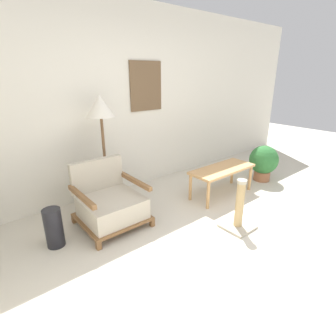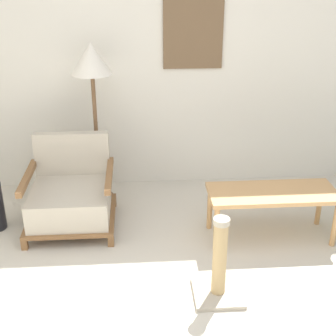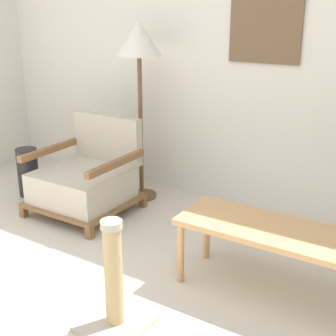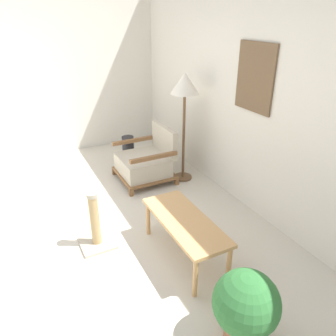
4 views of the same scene
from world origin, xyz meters
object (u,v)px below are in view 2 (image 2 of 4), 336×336
(armchair, at_px, (71,196))
(scratching_post, at_px, (219,270))
(coffee_table, at_px, (272,197))
(floor_lamp, at_px, (92,68))

(armchair, distance_m, scratching_post, 1.53)
(scratching_post, bearing_deg, coffee_table, 52.21)
(armchair, bearing_deg, scratching_post, -43.14)
(armchair, bearing_deg, floor_lamp, 66.40)
(floor_lamp, height_order, scratching_post, floor_lamp)
(scratching_post, bearing_deg, armchair, 136.86)
(armchair, xyz_separation_m, scratching_post, (1.11, -1.04, -0.07))
(coffee_table, bearing_deg, floor_lamp, 151.13)
(floor_lamp, xyz_separation_m, scratching_post, (0.90, -1.52, -1.07))
(coffee_table, xyz_separation_m, scratching_post, (-0.56, -0.72, -0.17))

